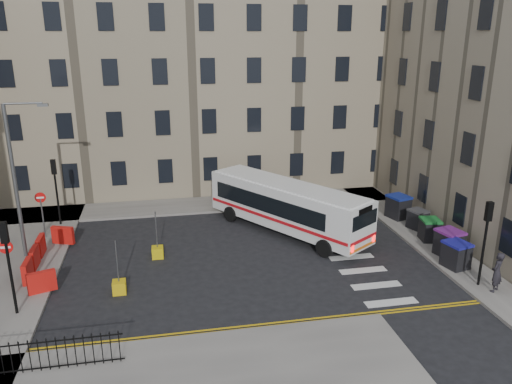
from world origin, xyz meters
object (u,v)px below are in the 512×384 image
object	(u,v)px
streetlamp	(15,180)
bollard_chevron	(119,287)
wheelie_bin_a	(456,255)
pedestrian	(497,272)
wheelie_bin_e	(398,207)
bollard_yellow	(158,252)
bus	(287,205)
wheelie_bin_d	(418,219)
wheelie_bin_b	(449,243)
wheelie_bin_c	(430,229)

from	to	relation	value
streetlamp	bollard_chevron	bearing A→B (deg)	-43.18
wheelie_bin_a	pedestrian	distance (m)	2.65
wheelie_bin_e	bollard_yellow	distance (m)	15.39
bus	wheelie_bin_d	xyz separation A→B (m)	(7.80, -1.37, -0.96)
bus	pedestrian	world-z (taller)	bus
wheelie_bin_b	wheelie_bin_a	bearing A→B (deg)	-120.40
wheelie_bin_c	bollard_yellow	world-z (taller)	wheelie_bin_c
wheelie_bin_a	wheelie_bin_c	size ratio (longest dim) A/B	1.10
wheelie_bin_b	bus	bearing A→B (deg)	131.98
wheelie_bin_d	pedestrian	xyz separation A→B (m)	(-0.34, -7.80, 0.36)
bollard_chevron	wheelie_bin_c	bearing A→B (deg)	8.88
wheelie_bin_e	pedestrian	distance (m)	9.77
bus	wheelie_bin_a	world-z (taller)	bus
wheelie_bin_a	bus	bearing A→B (deg)	123.81
streetlamp	bollard_yellow	bearing A→B (deg)	-10.36
bollard_chevron	pedestrian	bearing A→B (deg)	-11.35
streetlamp	bollard_yellow	size ratio (longest dim) A/B	13.57
wheelie_bin_d	bollard_chevron	xyz separation A→B (m)	(-17.17, -4.42, -0.44)
wheelie_bin_b	bollard_chevron	world-z (taller)	wheelie_bin_b
bus	wheelie_bin_c	size ratio (longest dim) A/B	8.06
wheelie_bin_d	wheelie_bin_a	bearing A→B (deg)	-117.18
pedestrian	wheelie_bin_b	bearing A→B (deg)	-123.84
wheelie_bin_d	bollard_chevron	world-z (taller)	wheelie_bin_d
wheelie_bin_e	bollard_yellow	size ratio (longest dim) A/B	2.64
wheelie_bin_c	wheelie_bin_d	bearing A→B (deg)	91.53
bollard_yellow	wheelie_bin_c	bearing A→B (deg)	-3.39
wheelie_bin_a	pedestrian	world-z (taller)	pedestrian
wheelie_bin_b	wheelie_bin_d	size ratio (longest dim) A/B	1.15
wheelie_bin_d	bollard_yellow	bearing A→B (deg)	163.89
bollard_yellow	bollard_chevron	bearing A→B (deg)	-116.27
streetlamp	wheelie_bin_e	distance (m)	22.31
wheelie_bin_e	pedestrian	size ratio (longest dim) A/B	0.83
bollard_yellow	bollard_chevron	distance (m)	3.96
wheelie_bin_a	pedestrian	bearing A→B (deg)	-95.27
wheelie_bin_e	wheelie_bin_b	bearing A→B (deg)	-106.02
wheelie_bin_b	wheelie_bin_c	bearing A→B (deg)	74.81
bus	wheelie_bin_d	world-z (taller)	bus
wheelie_bin_a	wheelie_bin_e	xyz separation A→B (m)	(0.41, 7.16, 0.06)
streetlamp	bollard_yellow	xyz separation A→B (m)	(6.87, -1.26, -4.04)
wheelie_bin_a	bollard_chevron	distance (m)	16.48
wheelie_bin_a	wheelie_bin_c	world-z (taller)	wheelie_bin_a
wheelie_bin_c	wheelie_bin_e	size ratio (longest dim) A/B	0.81
streetlamp	wheelie_bin_b	bearing A→B (deg)	-10.98
wheelie_bin_c	bollard_chevron	distance (m)	17.16
wheelie_bin_d	streetlamp	bearing A→B (deg)	159.66
wheelie_bin_d	wheelie_bin_c	bearing A→B (deg)	-116.54
bus	bollard_chevron	size ratio (longest dim) A/B	17.23
pedestrian	bollard_yellow	xyz separation A→B (m)	(-15.08, 6.92, -0.80)
wheelie_bin_a	streetlamp	bearing A→B (deg)	152.10
streetlamp	wheelie_bin_d	xyz separation A→B (m)	(22.29, -0.38, -3.60)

